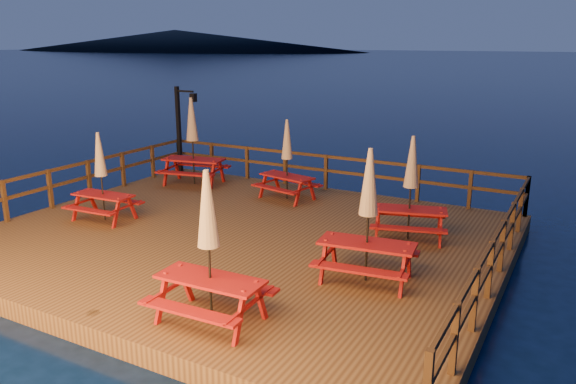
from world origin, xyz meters
name	(u,v)px	position (x,y,z in m)	size (l,w,h in m)	color
ground	(241,250)	(0.00, 0.00, 0.00)	(500.00, 500.00, 0.00)	black
deck	(241,242)	(0.00, 0.00, 0.20)	(12.00, 10.00, 0.40)	#4C3018
deck_piles	(241,261)	(0.00, 0.00, -0.30)	(11.44, 9.44, 1.40)	#382112
railing	(277,187)	(0.00, 1.78, 1.16)	(11.80, 9.75, 1.10)	#382112
lamp_post	(182,122)	(-5.39, 4.55, 2.20)	(0.85, 0.18, 3.00)	black
headland_left	(175,40)	(-160.00, 190.00, 4.50)	(180.00, 84.00, 9.00)	black
picnic_table_0	(101,175)	(-3.74, -0.75, 1.60)	(1.69, 1.43, 2.30)	maroon
picnic_table_1	(411,186)	(3.63, 1.66, 1.68)	(2.04, 1.84, 2.46)	maroon
picnic_table_2	(368,214)	(3.63, -1.07, 1.77)	(2.01, 1.73, 2.63)	maroon
picnic_table_3	(193,140)	(-4.04, 3.39, 1.85)	(2.24, 1.97, 2.79)	maroon
picnic_table_4	(209,245)	(1.97, -3.85, 1.75)	(1.87, 1.56, 2.60)	maroon
picnic_table_5	(287,158)	(-0.53, 3.29, 1.62)	(1.89, 1.67, 2.35)	maroon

